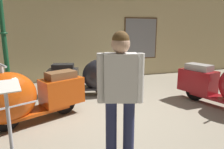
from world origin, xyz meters
The scene contains 7 objects.
ground_plane centered at (0.00, 0.00, 0.00)m, with size 60.00×60.00×0.00m, color gray.
showroom_back_wall centered at (0.01, 3.28, 1.88)m, with size 18.00×0.24×3.77m.
scooter_0 centered at (-1.69, 0.16, 0.51)m, with size 1.90×1.23×1.13m.
scooter_1 centered at (-0.31, 1.46, 0.48)m, with size 1.80×0.89×1.06m.
lamppost centered at (-2.23, 1.92, 1.75)m, with size 0.31×0.31×2.99m.
visitor_0 centered at (-0.50, -1.32, 0.95)m, with size 0.53×0.34×1.64m.
info_stanchion centered at (-1.80, -0.94, 0.44)m, with size 0.37×0.30×1.06m.
Camera 1 is at (-1.32, -3.54, 1.65)m, focal length 33.09 mm.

